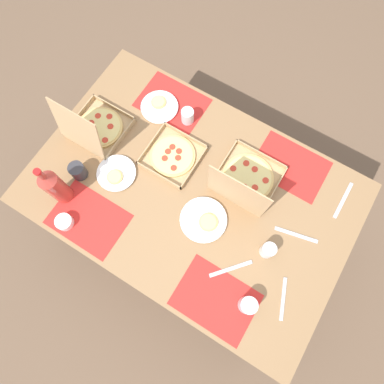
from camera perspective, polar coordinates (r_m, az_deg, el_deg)
The scene contains 22 objects.
ground_plane at distance 2.39m, azimuth 0.00°, elevation -5.37°, with size 6.00×6.00×0.00m, color brown.
dining_table at distance 1.77m, azimuth 0.00°, elevation -0.92°, with size 1.59×1.06×0.73m.
placemat_near_left at distance 1.80m, azimuth 16.30°, elevation 4.21°, with size 0.36×0.26×0.00m, color red.
placemat_near_right at distance 1.90m, azimuth -3.34°, elevation 14.83°, with size 0.36×0.26×0.00m, color red.
placemat_far_left at distance 1.60m, azimuth 4.03°, elevation -17.67°, with size 0.36×0.26×0.00m, color red.
placemat_far_right at distance 1.72m, azimuth -17.09°, elevation -4.39°, with size 0.36×0.26×0.00m, color red.
pizza_box_edge_far at distance 1.66m, azimuth 9.03°, elevation 1.89°, with size 0.29×0.31×0.33m.
pizza_box_corner_right at distance 1.74m, azimuth -3.29°, elevation 6.12°, with size 0.27×0.27×0.04m.
pizza_box_center at distance 1.83m, azimuth -16.01°, elevation 10.35°, with size 0.27×0.28×0.31m.
plate_near_left at distance 1.88m, azimuth -5.52°, elevation 14.15°, with size 0.20×0.20×0.03m.
plate_far_right at distance 1.74m, azimuth -12.67°, elevation 3.04°, with size 0.20×0.20×0.03m.
plate_middle at distance 1.63m, azimuth 2.02°, elevation -4.76°, with size 0.23×0.23×0.03m.
soda_bottle at distance 1.67m, azimuth -22.17°, elevation 0.88°, with size 0.09×0.09×0.32m.
cup_red at distance 1.80m, azimuth -0.76°, elevation 12.71°, with size 0.07×0.07×0.09m, color silver.
cup_clear_right at distance 1.61m, azimuth 12.71°, elevation -9.57°, with size 0.07×0.07×0.09m, color silver.
cup_clear_left at distance 1.76m, azimuth -18.70°, elevation 3.40°, with size 0.08×0.08×0.09m, color #333338.
cup_spare at distance 1.57m, azimuth 9.41°, elevation -18.36°, with size 0.08×0.08×0.10m, color silver.
condiment_bowl at distance 1.73m, azimuth -20.76°, elevation -4.77°, with size 0.08×0.08×0.04m, color white.
knife_by_near_right at distance 1.70m, azimuth 17.18°, elevation -6.93°, with size 0.21×0.02×0.01m, color #B7B7BC.
knife_by_near_left at distance 1.61m, azimuth 6.57°, elevation -12.75°, with size 0.21×0.02×0.01m, color #B7B7BC.
fork_by_far_right at distance 1.65m, azimuth 15.14°, elevation -17.01°, with size 0.19×0.02×0.01m, color #B7B7BC.
knife_by_far_left at distance 1.82m, azimuth 24.17°, elevation -1.27°, with size 0.21×0.02×0.01m, color #B7B7BC.
Camera 1 is at (-0.27, 0.44, 2.33)m, focal length 31.57 mm.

